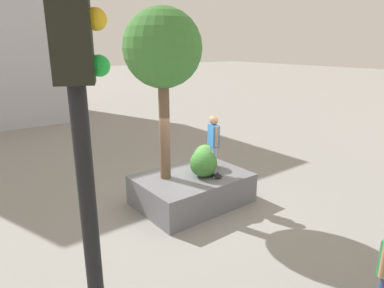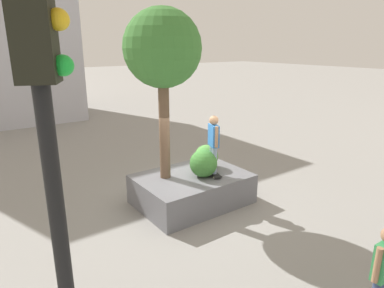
{
  "view_description": "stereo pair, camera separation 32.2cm",
  "coord_description": "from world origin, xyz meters",
  "px_view_note": "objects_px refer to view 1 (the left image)",
  "views": [
    {
      "loc": [
        5.32,
        6.97,
        4.32
      ],
      "look_at": [
        -0.05,
        0.05,
        1.73
      ],
      "focal_mm": 31.67,
      "sensor_mm": 36.0,
      "label": 1
    },
    {
      "loc": [
        5.06,
        7.17,
        4.32
      ],
      "look_at": [
        -0.05,
        0.05,
        1.73
      ],
      "focal_mm": 31.67,
      "sensor_mm": 36.0,
      "label": 2
    }
  ],
  "objects_px": {
    "skateboarder": "(213,140)",
    "traffic_light_corner": "(88,191)",
    "plaza_tree": "(163,50)",
    "skateboard": "(213,173)",
    "planter_ledge": "(192,189)"
  },
  "relations": [
    {
      "from": "skateboarder",
      "to": "traffic_light_corner",
      "type": "bearing_deg",
      "value": 41.01
    },
    {
      "from": "plaza_tree",
      "to": "skateboard",
      "type": "bearing_deg",
      "value": 151.65
    },
    {
      "from": "plaza_tree",
      "to": "traffic_light_corner",
      "type": "height_order",
      "value": "plaza_tree"
    },
    {
      "from": "skateboard",
      "to": "traffic_light_corner",
      "type": "distance_m",
      "value": 7.19
    },
    {
      "from": "plaza_tree",
      "to": "skateboard",
      "type": "distance_m",
      "value": 3.54
    },
    {
      "from": "plaza_tree",
      "to": "skateboarder",
      "type": "relative_size",
      "value": 2.73
    },
    {
      "from": "plaza_tree",
      "to": "skateboard",
      "type": "height_order",
      "value": "plaza_tree"
    },
    {
      "from": "plaza_tree",
      "to": "skateboarder",
      "type": "height_order",
      "value": "plaza_tree"
    },
    {
      "from": "planter_ledge",
      "to": "skateboarder",
      "type": "height_order",
      "value": "skateboarder"
    },
    {
      "from": "plaza_tree",
      "to": "skateboard",
      "type": "relative_size",
      "value": 5.3
    },
    {
      "from": "skateboard",
      "to": "skateboarder",
      "type": "relative_size",
      "value": 0.52
    },
    {
      "from": "skateboard",
      "to": "planter_ledge",
      "type": "bearing_deg",
      "value": -33.02
    },
    {
      "from": "skateboard",
      "to": "traffic_light_corner",
      "type": "xyz_separation_m",
      "value": [
        5.1,
        4.44,
        2.45
      ]
    },
    {
      "from": "traffic_light_corner",
      "to": "skateboarder",
      "type": "bearing_deg",
      "value": -138.99
    },
    {
      "from": "plaza_tree",
      "to": "planter_ledge",
      "type": "bearing_deg",
      "value": 155.34
    }
  ]
}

